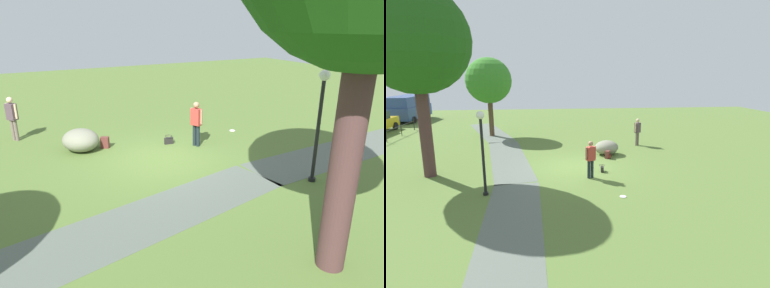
# 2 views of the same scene
# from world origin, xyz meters

# --- Properties ---
(ground_plane) EXTENTS (48.00, 48.00, 0.00)m
(ground_plane) POSITION_xyz_m (0.00, 0.00, 0.00)
(ground_plane) COLOR #536E31
(footpath_segment_near) EXTENTS (8.07, 2.16, 0.01)m
(footpath_segment_near) POSITION_xyz_m (-6.00, 2.30, 0.00)
(footpath_segment_near) COLOR #576056
(footpath_segment_near) RESTS_ON ground
(footpath_segment_mid) EXTENTS (8.20, 3.29, 0.01)m
(footpath_segment_mid) POSITION_xyz_m (1.92, 3.25, 0.00)
(footpath_segment_mid) COLOR #576056
(footpath_segment_mid) RESTS_ON ground
(lamp_post) EXTENTS (0.28, 0.28, 3.11)m
(lamp_post) POSITION_xyz_m (-3.08, 3.52, 1.94)
(lamp_post) COLOR black
(lamp_post) RESTS_ON ground
(lawn_boulder) EXTENTS (1.58, 1.67, 0.77)m
(lawn_boulder) POSITION_xyz_m (2.14, -2.05, 0.39)
(lawn_boulder) COLOR gray
(lawn_boulder) RESTS_ON ground
(woman_with_handbag) EXTENTS (0.36, 0.48, 1.61)m
(woman_with_handbag) POSITION_xyz_m (-1.62, -0.61, 0.93)
(woman_with_handbag) COLOR #1A262A
(woman_with_handbag) RESTS_ON ground
(man_near_boulder) EXTENTS (0.41, 0.43, 1.66)m
(man_near_boulder) POSITION_xyz_m (4.08, -4.35, 0.96)
(man_near_boulder) COLOR #6E5F56
(man_near_boulder) RESTS_ON ground
(handbag_on_grass) EXTENTS (0.33, 0.30, 0.31)m
(handbag_on_grass) POSITION_xyz_m (-0.83, -1.26, 0.14)
(handbag_on_grass) COLOR #282626
(handbag_on_grass) RESTS_ON ground
(backpack_by_boulder) EXTENTS (0.34, 0.34, 0.40)m
(backpack_by_boulder) POSITION_xyz_m (1.33, -1.95, 0.19)
(backpack_by_boulder) COLOR brown
(backpack_by_boulder) RESTS_ON ground
(frisbee_on_grass) EXTENTS (0.24, 0.24, 0.02)m
(frisbee_on_grass) POSITION_xyz_m (-3.80, -1.49, 0.01)
(frisbee_on_grass) COLOR white
(frisbee_on_grass) RESTS_ON ground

